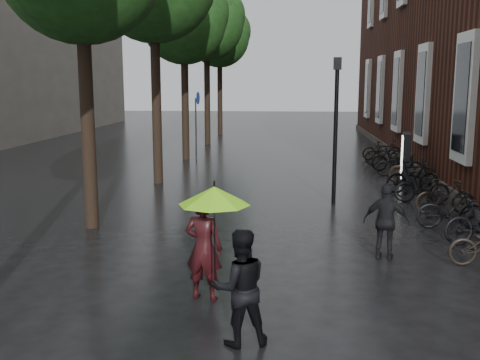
# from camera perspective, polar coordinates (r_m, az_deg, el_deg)

# --- Properties ---
(street_trees) EXTENTS (4.33, 34.03, 8.91)m
(street_trees) POSITION_cam_1_polar(r_m,az_deg,el_deg) (22.29, -7.15, 17.35)
(street_trees) COLOR black
(street_trees) RESTS_ON ground
(person_burgundy) EXTENTS (0.70, 0.55, 1.70)m
(person_burgundy) POSITION_cam_1_polar(r_m,az_deg,el_deg) (9.00, -3.71, -6.88)
(person_burgundy) COLOR black
(person_burgundy) RESTS_ON ground
(person_black) EXTENTS (0.91, 0.79, 1.58)m
(person_black) POSITION_cam_1_polar(r_m,az_deg,el_deg) (7.51, -0.01, -10.84)
(person_black) COLOR black
(person_black) RESTS_ON ground
(lime_umbrella) EXTENTS (1.05, 1.05, 1.54)m
(lime_umbrella) POSITION_cam_1_polar(r_m,az_deg,el_deg) (8.01, -2.63, -1.60)
(lime_umbrella) COLOR black
(lime_umbrella) RESTS_ON ground
(pedestrian_walking) EXTENTS (0.95, 0.60, 1.51)m
(pedestrian_walking) POSITION_cam_1_polar(r_m,az_deg,el_deg) (11.35, 14.64, -4.11)
(pedestrian_walking) COLOR black
(pedestrian_walking) RESTS_ON ground
(parked_bicycles) EXTENTS (2.05, 15.25, 1.02)m
(parked_bicycles) POSITION_cam_1_polar(r_m,az_deg,el_deg) (18.82, 17.24, 0.43)
(parked_bicycles) COLOR black
(parked_bicycles) RESTS_ON ground
(ad_lightbox) EXTENTS (0.27, 1.14, 1.72)m
(ad_lightbox) POSITION_cam_1_polar(r_m,az_deg,el_deg) (20.04, 16.46, 2.15)
(ad_lightbox) COLOR black
(ad_lightbox) RESTS_ON ground
(lamp_post) EXTENTS (0.21, 0.21, 4.11)m
(lamp_post) POSITION_cam_1_polar(r_m,az_deg,el_deg) (15.93, 9.72, 6.38)
(lamp_post) COLOR black
(lamp_post) RESTS_ON ground
(cycle_sign) EXTENTS (0.16, 0.55, 3.00)m
(cycle_sign) POSITION_cam_1_polar(r_m,az_deg,el_deg) (25.02, -4.40, 6.60)
(cycle_sign) COLOR #262628
(cycle_sign) RESTS_ON ground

